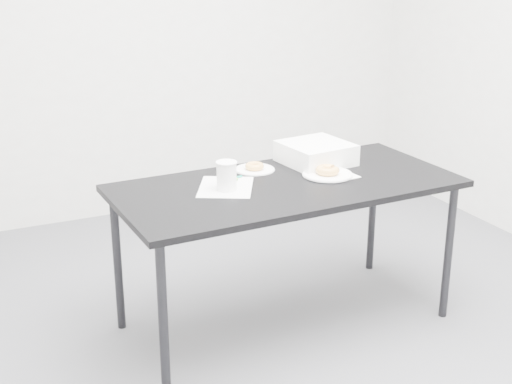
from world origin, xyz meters
name	(u,v)px	position (x,y,z in m)	size (l,w,h in m)	color
floor	(280,334)	(0.00, 0.00, 0.00)	(4.00, 4.00, 0.00)	#4D4D52
wall_back	(148,20)	(0.00, 2.00, 1.35)	(4.00, 0.02, 2.70)	silver
table	(286,194)	(0.08, 0.11, 0.70)	(1.68, 0.83, 0.76)	black
scorecard	(226,187)	(-0.21, 0.17, 0.76)	(0.25, 0.31, 0.00)	white
logo_patch	(233,179)	(-0.13, 0.26, 0.76)	(0.05, 0.05, 0.00)	green
pen	(230,179)	(-0.15, 0.25, 0.76)	(0.01, 0.01, 0.15)	#0D9676
napkin	(337,175)	(0.36, 0.10, 0.76)	(0.17, 0.17, 0.00)	white
plate_near	(328,175)	(0.32, 0.12, 0.76)	(0.25, 0.25, 0.01)	white
donut_near	(328,170)	(0.32, 0.12, 0.78)	(0.12, 0.12, 0.04)	#DA8F45
plate_far	(255,170)	(0.03, 0.35, 0.76)	(0.20, 0.20, 0.01)	white
donut_far	(255,166)	(0.03, 0.35, 0.78)	(0.10, 0.10, 0.03)	#DA8F45
coffee_cup	(227,176)	(-0.22, 0.13, 0.83)	(0.09, 0.09, 0.14)	white
cup_lid	(310,159)	(0.37, 0.39, 0.76)	(0.08, 0.08, 0.01)	white
bakery_box	(316,153)	(0.37, 0.33, 0.81)	(0.32, 0.32, 0.11)	white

